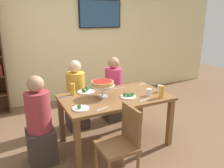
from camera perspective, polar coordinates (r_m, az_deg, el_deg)
name	(u,v)px	position (r m, az deg, el deg)	size (l,w,h in m)	color
ground_plane	(115,143)	(3.43, 0.77, -14.86)	(12.00, 12.00, 0.00)	brown
rear_partition	(69,37)	(4.99, -10.99, 11.88)	(8.00, 0.12, 2.80)	beige
dining_table	(115,102)	(3.14, 0.81, -4.78)	(1.50, 0.89, 0.74)	brown
television	(100,14)	(5.13, -3.06, 17.60)	(0.99, 0.05, 0.60)	black
diner_far_left	(76,99)	(3.73, -9.17, -3.96)	(0.34, 0.34, 1.15)	#382D28
diner_far_right	(114,93)	(3.97, 0.39, -2.44)	(0.34, 0.34, 1.15)	#382D28
diner_head_west	(40,127)	(2.94, -18.11, -10.48)	(0.34, 0.34, 1.15)	#382D28
chair_near_left	(122,141)	(2.53, 2.64, -14.36)	(0.40, 0.40, 0.87)	brown
deep_dish_pizza_stand	(103,84)	(3.03, -2.46, -0.02)	(0.34, 0.34, 0.22)	silver
salad_plate_near_diner	(86,91)	(3.28, -6.75, -1.80)	(0.25, 0.25, 0.07)	white
salad_plate_far_diner	(128,96)	(3.06, 4.21, -3.02)	(0.22, 0.22, 0.07)	white
salad_plate_spare	(80,108)	(2.69, -8.14, -6.15)	(0.20, 0.20, 0.06)	white
beer_glass_amber_tall	(73,89)	(3.17, -10.10, -1.36)	(0.07, 0.07, 0.17)	gold
beer_glass_amber_short	(162,92)	(3.10, 12.65, -1.93)	(0.07, 0.07, 0.17)	gold
water_glass_clear_near	(149,92)	(3.15, 9.47, -2.09)	(0.07, 0.07, 0.10)	white
water_glass_clear_far	(160,89)	(3.34, 12.21, -1.15)	(0.06, 0.06, 0.10)	white
water_glass_clear_spare	(110,85)	(3.42, -0.45, -0.15)	(0.07, 0.07, 0.12)	white
cutlery_fork_near	(102,109)	(2.68, -2.51, -6.38)	(0.18, 0.02, 0.01)	silver
cutlery_knife_near	(145,100)	(2.98, 8.43, -4.09)	(0.18, 0.02, 0.01)	silver
cutlery_fork_far	(120,88)	(3.44, 2.09, -1.09)	(0.18, 0.02, 0.01)	silver
cutlery_knife_far	(64,97)	(3.12, -12.16, -3.34)	(0.18, 0.02, 0.01)	silver
cutlery_spare_fork	(142,84)	(3.68, 7.78, -0.03)	(0.18, 0.02, 0.01)	silver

